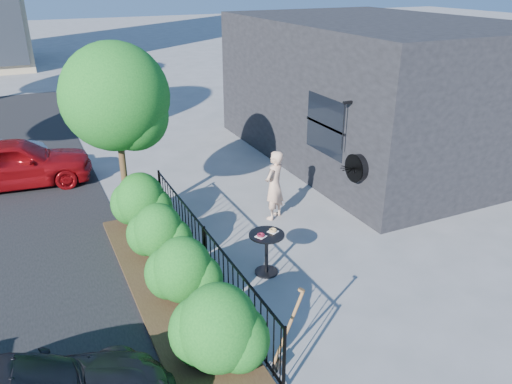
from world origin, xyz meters
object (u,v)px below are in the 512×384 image
cafe_table (267,246)px  woman (274,185)px  patio_tree (119,103)px  car_red (14,163)px  shovel (286,335)px

cafe_table → woman: (1.19, 2.00, 0.23)m
patio_tree → cafe_table: size_ratio=4.46×
patio_tree → car_red: bearing=122.3°
patio_tree → cafe_table: (1.84, -3.03, -2.19)m
cafe_table → shovel: size_ratio=0.67×
cafe_table → woman: bearing=59.3°
woman → shovel: (-2.04, -4.33, -0.23)m
shovel → car_red: 9.46m
shovel → car_red: same height
shovel → woman: bearing=64.7°
cafe_table → car_red: size_ratio=0.23×
woman → car_red: size_ratio=0.42×
patio_tree → woman: bearing=-18.8°
woman → car_red: woman is taller
patio_tree → shovel: patio_tree is taller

